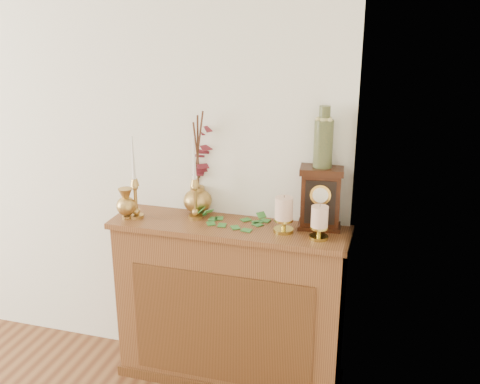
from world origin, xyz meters
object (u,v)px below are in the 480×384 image
(candlestick_center, at_px, (195,192))
(ginger_jar, at_px, (202,166))
(candlestick_left, at_px, (135,192))
(bud_vase, at_px, (126,204))
(ceramic_vase, at_px, (323,140))
(mantel_clock, at_px, (321,198))

(candlestick_center, xyz_separation_m, ginger_jar, (-0.00, 0.12, 0.11))
(candlestick_center, bearing_deg, ginger_jar, 90.23)
(candlestick_left, height_order, candlestick_center, candlestick_center)
(bud_vase, xyz_separation_m, ceramic_vase, (0.99, 0.17, 0.37))
(bud_vase, distance_m, mantel_clock, 1.01)
(candlestick_left, relative_size, bud_vase, 2.66)
(bud_vase, relative_size, ginger_jar, 0.29)
(mantel_clock, xyz_separation_m, ceramic_vase, (-0.00, 0.00, 0.30))
(candlestick_left, height_order, bud_vase, candlestick_left)
(mantel_clock, bearing_deg, candlestick_center, 179.35)
(candlestick_left, bearing_deg, mantel_clock, 8.57)
(candlestick_left, distance_m, candlestick_center, 0.31)
(candlestick_center, height_order, bud_vase, candlestick_center)
(candlestick_left, xyz_separation_m, mantel_clock, (0.95, 0.14, 0.01))
(bud_vase, bearing_deg, mantel_clock, 9.46)
(ginger_jar, height_order, ceramic_vase, ceramic_vase)
(mantel_clock, height_order, ceramic_vase, ceramic_vase)
(ginger_jar, bearing_deg, candlestick_center, -89.77)
(candlestick_center, distance_m, ceramic_vase, 0.71)
(candlestick_center, distance_m, ginger_jar, 0.16)
(candlestick_left, distance_m, ceramic_vase, 1.00)
(bud_vase, bearing_deg, candlestick_center, 15.96)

